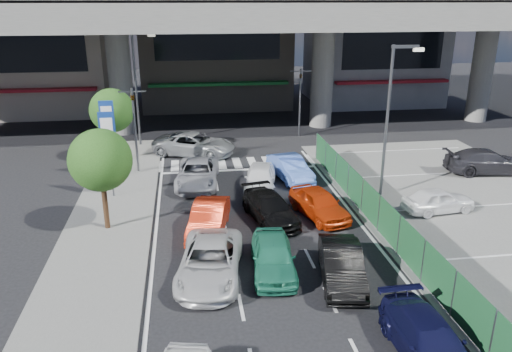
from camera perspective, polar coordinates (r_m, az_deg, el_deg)
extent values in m
plane|color=black|center=(20.65, 1.78, -9.73)|extent=(120.00, 120.00, 0.00)
cube|color=#61615F|center=(26.31, 25.37, -4.93)|extent=(12.00, 28.00, 0.06)
cube|color=#61615F|center=(24.23, -16.56, -5.78)|extent=(4.00, 30.00, 0.12)
cylinder|color=slate|center=(40.46, -15.22, 10.29)|extent=(1.80, 1.80, 8.00)
cylinder|color=slate|center=(41.71, 7.56, 11.06)|extent=(1.80, 1.80, 8.00)
cylinder|color=slate|center=(47.43, 24.37, 10.55)|extent=(1.80, 1.80, 8.00)
cube|color=slate|center=(39.84, -3.83, 18.01)|extent=(64.00, 14.00, 2.00)
cube|color=#AD9F8C|center=(51.45, -23.38, 14.09)|extent=(12.00, 10.00, 13.00)
cube|color=#A51421|center=(46.97, -24.27, 8.99)|extent=(10.80, 1.60, 0.25)
cube|color=black|center=(46.57, -25.01, 14.25)|extent=(9.60, 0.10, 5.85)
cube|color=gray|center=(50.87, -4.84, 16.65)|extent=(14.00, 10.00, 15.00)
cube|color=#16712C|center=(46.30, -4.26, 10.52)|extent=(12.60, 1.60, 0.25)
cube|color=black|center=(45.83, -4.44, 17.27)|extent=(11.20, 0.10, 6.75)
cube|color=gray|center=(53.44, 13.27, 14.75)|extent=(12.00, 10.00, 12.00)
cube|color=#A51421|center=(49.11, 15.12, 10.43)|extent=(10.80, 1.60, 0.25)
cube|color=black|center=(48.76, 15.49, 14.85)|extent=(9.60, 0.10, 5.40)
cylinder|color=#595B60|center=(30.79, -13.63, 4.96)|extent=(0.14, 0.14, 5.20)
cube|color=#595B60|center=(30.29, -14.00, 9.35)|extent=(1.60, 0.08, 0.08)
imported|color=black|center=(30.34, -13.95, 8.79)|extent=(0.26, 1.24, 0.50)
cylinder|color=#595B60|center=(38.47, 5.04, 8.31)|extent=(0.14, 0.14, 5.20)
cube|color=#595B60|center=(38.07, 5.15, 11.86)|extent=(1.60, 0.08, 0.08)
imported|color=black|center=(38.11, 5.14, 11.41)|extent=(0.26, 1.24, 0.50)
cylinder|color=#595B60|center=(26.53, 14.70, 5.66)|extent=(0.16, 0.16, 8.00)
cube|color=#595B60|center=(26.14, 16.70, 13.98)|extent=(1.40, 0.15, 0.15)
cube|color=silver|center=(26.45, 18.09, 13.57)|extent=(0.50, 0.22, 0.18)
cylinder|color=#595B60|center=(36.37, -13.52, 9.44)|extent=(0.16, 0.16, 8.00)
cube|color=#595B60|center=(35.87, -13.04, 15.63)|extent=(1.40, 0.15, 0.15)
cube|color=silver|center=(35.83, -11.87, 15.47)|extent=(0.50, 0.22, 0.18)
cylinder|color=#595B60|center=(27.53, -16.12, -0.28)|extent=(0.10, 0.10, 2.20)
cube|color=navy|center=(26.92, -16.53, 3.92)|extent=(0.80, 0.12, 3.00)
cube|color=white|center=(26.85, -16.55, 3.88)|extent=(0.60, 0.02, 2.40)
cylinder|color=#595B60|center=(30.41, -16.18, 1.59)|extent=(0.10, 0.10, 2.20)
cube|color=navy|center=(29.85, -16.56, 5.43)|extent=(0.80, 0.12, 3.00)
cube|color=white|center=(29.78, -16.58, 5.39)|extent=(0.60, 0.02, 2.40)
cylinder|color=#382314|center=(23.77, -16.82, -3.29)|extent=(0.24, 0.24, 2.40)
sphere|color=#1A4112|center=(23.04, -17.36, 1.75)|extent=(2.80, 2.80, 2.80)
cylinder|color=#382314|center=(33.73, -15.81, 3.57)|extent=(0.24, 0.24, 2.40)
sphere|color=#1A4112|center=(33.22, -16.16, 7.21)|extent=(2.80, 2.80, 2.80)
imported|color=black|center=(16.23, 19.18, -17.44)|extent=(1.89, 4.40, 1.26)
imported|color=silver|center=(19.32, -5.27, -9.70)|extent=(3.05, 5.27, 1.38)
imported|color=#258262|center=(19.61, 1.97, -9.14)|extent=(1.99, 4.18, 1.38)
imported|color=black|center=(19.27, 9.76, -9.99)|extent=(2.20, 4.38, 1.38)
imported|color=red|center=(22.83, -5.41, -4.86)|extent=(2.32, 4.40, 1.38)
imported|color=black|center=(23.97, 1.63, -3.69)|extent=(2.65, 4.65, 1.27)
imported|color=#BC2E08|center=(24.53, 7.23, -3.14)|extent=(2.61, 4.33, 1.38)
imported|color=#ABACB3|center=(28.62, -6.71, 0.27)|extent=(2.81, 5.18, 1.38)
imported|color=white|center=(27.77, 0.47, -0.21)|extent=(2.47, 4.31, 1.38)
imported|color=#4B72D5|center=(29.44, 3.90, 0.92)|extent=(2.29, 4.40, 1.38)
imported|color=gray|center=(34.18, -7.07, 3.62)|extent=(6.07, 4.44, 1.53)
imported|color=white|center=(26.38, 20.14, -2.60)|extent=(3.75, 1.86, 1.23)
imported|color=#2A292E|center=(33.35, 24.87, 1.53)|extent=(5.19, 2.55, 1.45)
cone|color=#E74A0C|center=(24.15, 13.96, -4.74)|extent=(0.45, 0.45, 0.67)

